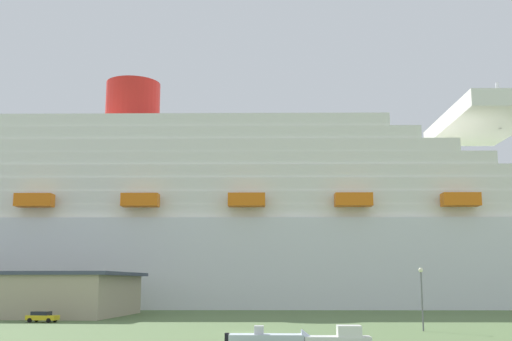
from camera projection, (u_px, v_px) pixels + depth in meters
ground_plane at (263, 318)px, 102.88m from camera, size 600.00×600.00×0.00m
cruise_ship at (240, 232)px, 153.80m from camera, size 239.81×50.14×62.13m
pickup_truck at (340, 339)px, 53.28m from camera, size 5.67×2.44×2.20m
small_boat_on_trailer at (275, 340)px, 53.45m from camera, size 8.85×2.29×2.15m
street_lamp at (422, 289)px, 76.58m from camera, size 0.56×0.56×7.58m
parked_car_yellow_taxi at (42, 317)px, 92.47m from camera, size 4.71×2.53×1.58m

